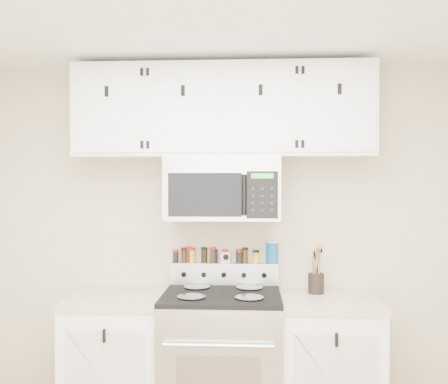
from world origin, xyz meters
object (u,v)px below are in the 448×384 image
object	(u,v)px
range	(222,364)
salt_canister	(272,252)
microwave	(223,188)
utensil_crock	(316,282)

from	to	relation	value
range	salt_canister	size ratio (longest dim) A/B	6.96
microwave	salt_canister	size ratio (longest dim) A/B	4.81
microwave	salt_canister	bearing A→B (deg)	24.77
range	salt_canister	xyz separation A→B (m)	(0.34, 0.28, 0.69)
microwave	utensil_crock	world-z (taller)	microwave
range	microwave	size ratio (longest dim) A/B	1.45
utensil_crock	salt_canister	world-z (taller)	salt_canister
microwave	salt_canister	world-z (taller)	microwave
utensil_crock	salt_canister	bearing A→B (deg)	156.93
range	utensil_crock	distance (m)	0.83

